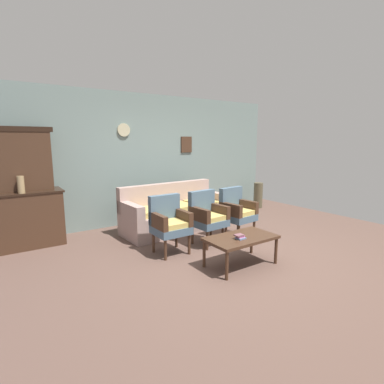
{
  "coord_description": "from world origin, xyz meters",
  "views": [
    {
      "loc": [
        -2.88,
        -3.22,
        1.75
      ],
      "look_at": [
        0.01,
        1.05,
        0.85
      ],
      "focal_mm": 27.87,
      "sensor_mm": 36.0,
      "label": 1
    }
  ],
  "objects_px": {
    "armchair_near_couch_end": "(169,222)",
    "floor_vase_by_wall": "(258,195)",
    "armchair_row_middle": "(207,215)",
    "vase_on_cabinet": "(21,185)",
    "floral_couch": "(175,213)",
    "side_cabinet": "(26,219)",
    "armchair_by_doorway": "(237,210)",
    "coffee_table": "(241,240)",
    "book_stack_on_table": "(240,237)"
  },
  "relations": [
    {
      "from": "armchair_near_couch_end",
      "to": "floor_vase_by_wall",
      "type": "relative_size",
      "value": 1.37
    },
    {
      "from": "armchair_row_middle",
      "to": "floor_vase_by_wall",
      "type": "relative_size",
      "value": 1.37
    },
    {
      "from": "vase_on_cabinet",
      "to": "floral_couch",
      "type": "bearing_deg",
      "value": -8.18
    },
    {
      "from": "floor_vase_by_wall",
      "to": "side_cabinet",
      "type": "bearing_deg",
      "value": 178.92
    },
    {
      "from": "armchair_by_doorway",
      "to": "coffee_table",
      "type": "relative_size",
      "value": 0.9
    },
    {
      "from": "vase_on_cabinet",
      "to": "floor_vase_by_wall",
      "type": "xyz_separation_m",
      "value": [
        5.36,
        0.09,
        -0.74
      ]
    },
    {
      "from": "vase_on_cabinet",
      "to": "floral_couch",
      "type": "height_order",
      "value": "vase_on_cabinet"
    },
    {
      "from": "book_stack_on_table",
      "to": "floor_vase_by_wall",
      "type": "distance_m",
      "value": 3.92
    },
    {
      "from": "side_cabinet",
      "to": "armchair_row_middle",
      "type": "distance_m",
      "value": 3.0
    },
    {
      "from": "armchair_near_couch_end",
      "to": "vase_on_cabinet",
      "type": "bearing_deg",
      "value": 143.51
    },
    {
      "from": "floral_couch",
      "to": "book_stack_on_table",
      "type": "bearing_deg",
      "value": -95.36
    },
    {
      "from": "armchair_near_couch_end",
      "to": "armchair_by_doorway",
      "type": "bearing_deg",
      "value": -0.58
    },
    {
      "from": "vase_on_cabinet",
      "to": "armchair_near_couch_end",
      "type": "relative_size",
      "value": 0.3
    },
    {
      "from": "side_cabinet",
      "to": "book_stack_on_table",
      "type": "relative_size",
      "value": 8.48
    },
    {
      "from": "floral_couch",
      "to": "armchair_row_middle",
      "type": "distance_m",
      "value": 1.02
    },
    {
      "from": "floral_couch",
      "to": "book_stack_on_table",
      "type": "xyz_separation_m",
      "value": [
        -0.19,
        -2.06,
        0.13
      ]
    },
    {
      "from": "armchair_near_couch_end",
      "to": "armchair_by_doorway",
      "type": "xyz_separation_m",
      "value": [
        1.4,
        -0.01,
        0.0
      ]
    },
    {
      "from": "floral_couch",
      "to": "armchair_near_couch_end",
      "type": "height_order",
      "value": "same"
    },
    {
      "from": "vase_on_cabinet",
      "to": "floor_vase_by_wall",
      "type": "relative_size",
      "value": 0.41
    },
    {
      "from": "vase_on_cabinet",
      "to": "coffee_table",
      "type": "distance_m",
      "value": 3.47
    },
    {
      "from": "armchair_row_middle",
      "to": "coffee_table",
      "type": "relative_size",
      "value": 0.9
    },
    {
      "from": "book_stack_on_table",
      "to": "floor_vase_by_wall",
      "type": "bearing_deg",
      "value": 39.93
    },
    {
      "from": "vase_on_cabinet",
      "to": "coffee_table",
      "type": "bearing_deg",
      "value": -44.09
    },
    {
      "from": "book_stack_on_table",
      "to": "armchair_row_middle",
      "type": "bearing_deg",
      "value": 77.36
    },
    {
      "from": "armchair_by_doorway",
      "to": "coffee_table",
      "type": "height_order",
      "value": "armchair_by_doorway"
    },
    {
      "from": "armchair_row_middle",
      "to": "armchair_by_doorway",
      "type": "xyz_separation_m",
      "value": [
        0.66,
        -0.02,
        0.0
      ]
    },
    {
      "from": "armchair_near_couch_end",
      "to": "armchair_by_doorway",
      "type": "height_order",
      "value": "same"
    },
    {
      "from": "armchair_near_couch_end",
      "to": "side_cabinet",
      "type": "bearing_deg",
      "value": 139.33
    },
    {
      "from": "armchair_row_middle",
      "to": "armchair_by_doorway",
      "type": "relative_size",
      "value": 1.0
    },
    {
      "from": "floral_couch",
      "to": "armchair_by_doorway",
      "type": "bearing_deg",
      "value": -55.65
    },
    {
      "from": "armchair_near_couch_end",
      "to": "coffee_table",
      "type": "distance_m",
      "value": 1.15
    },
    {
      "from": "armchair_row_middle",
      "to": "floor_vase_by_wall",
      "type": "bearing_deg",
      "value": 27.85
    },
    {
      "from": "armchair_row_middle",
      "to": "coffee_table",
      "type": "xyz_separation_m",
      "value": [
        -0.16,
        -0.99,
        -0.12
      ]
    },
    {
      "from": "book_stack_on_table",
      "to": "floral_couch",
      "type": "bearing_deg",
      "value": 84.64
    },
    {
      "from": "side_cabinet",
      "to": "coffee_table",
      "type": "relative_size",
      "value": 1.16
    },
    {
      "from": "armchair_near_couch_end",
      "to": "coffee_table",
      "type": "xyz_separation_m",
      "value": [
        0.58,
        -0.99,
        -0.12
      ]
    },
    {
      "from": "coffee_table",
      "to": "book_stack_on_table",
      "type": "height_order",
      "value": "book_stack_on_table"
    },
    {
      "from": "book_stack_on_table",
      "to": "floor_vase_by_wall",
      "type": "relative_size",
      "value": 0.21
    },
    {
      "from": "armchair_by_doorway",
      "to": "side_cabinet",
      "type": "bearing_deg",
      "value": 153.87
    },
    {
      "from": "side_cabinet",
      "to": "book_stack_on_table",
      "type": "distance_m",
      "value": 3.5
    },
    {
      "from": "floral_couch",
      "to": "armchair_by_doorway",
      "type": "distance_m",
      "value": 1.25
    },
    {
      "from": "armchair_near_couch_end",
      "to": "floor_vase_by_wall",
      "type": "xyz_separation_m",
      "value": [
        3.51,
        1.46,
        -0.17
      ]
    },
    {
      "from": "side_cabinet",
      "to": "armchair_row_middle",
      "type": "bearing_deg",
      "value": -31.39
    },
    {
      "from": "vase_on_cabinet",
      "to": "side_cabinet",
      "type": "bearing_deg",
      "value": 78.14
    },
    {
      "from": "side_cabinet",
      "to": "armchair_near_couch_end",
      "type": "relative_size",
      "value": 1.28
    },
    {
      "from": "side_cabinet",
      "to": "vase_on_cabinet",
      "type": "relative_size",
      "value": 4.24
    },
    {
      "from": "armchair_by_doorway",
      "to": "book_stack_on_table",
      "type": "bearing_deg",
      "value": -130.69
    },
    {
      "from": "vase_on_cabinet",
      "to": "coffee_table",
      "type": "relative_size",
      "value": 0.27
    },
    {
      "from": "armchair_by_doorway",
      "to": "book_stack_on_table",
      "type": "xyz_separation_m",
      "value": [
        -0.89,
        -1.04,
        -0.05
      ]
    },
    {
      "from": "armchair_by_doorway",
      "to": "armchair_near_couch_end",
      "type": "bearing_deg",
      "value": 179.42
    }
  ]
}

